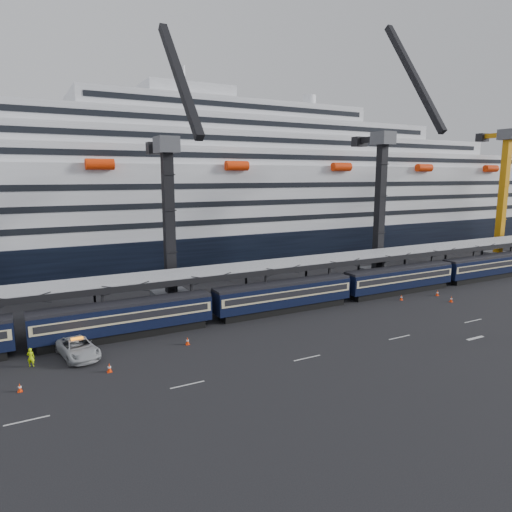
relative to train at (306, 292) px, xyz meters
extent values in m
plane|color=black|center=(4.65, -10.00, -2.20)|extent=(260.00, 260.00, 0.00)
cube|color=beige|center=(-33.35, -14.00, -2.19)|extent=(3.00, 0.15, 0.02)
cube|color=beige|center=(-21.35, -14.00, -2.19)|extent=(3.00, 0.15, 0.02)
cube|color=beige|center=(-9.35, -14.00, -2.19)|extent=(3.00, 0.15, 0.02)
cube|color=beige|center=(2.65, -14.00, -2.19)|extent=(3.00, 0.15, 0.02)
cube|color=beige|center=(14.65, -14.00, -2.19)|extent=(3.00, 0.15, 0.02)
cube|color=beige|center=(9.65, -18.00, -2.19)|extent=(2.50, 0.40, 0.02)
cube|color=black|center=(-23.35, 0.00, -1.75)|extent=(17.48, 2.40, 0.90)
cube|color=black|center=(-23.35, 0.00, 0.05)|extent=(19.00, 2.80, 2.70)
cube|color=beige|center=(-23.35, 0.00, 0.35)|extent=(18.62, 2.92, 1.05)
cube|color=black|center=(-23.35, 0.00, 0.40)|extent=(17.86, 2.98, 0.70)
cube|color=black|center=(-23.35, 0.00, 1.55)|extent=(19.00, 2.50, 0.35)
cube|color=black|center=(-3.35, 0.00, -1.75)|extent=(17.48, 2.40, 0.90)
cube|color=black|center=(-3.35, 0.00, 0.05)|extent=(19.00, 2.80, 2.70)
cube|color=beige|center=(-3.35, 0.00, 0.35)|extent=(18.62, 2.92, 1.05)
cube|color=black|center=(-3.35, 0.00, 0.40)|extent=(17.86, 2.98, 0.70)
cube|color=black|center=(-3.35, 0.00, 1.55)|extent=(19.00, 2.50, 0.35)
cube|color=black|center=(16.65, 0.00, -1.75)|extent=(17.48, 2.40, 0.90)
cube|color=black|center=(16.65, 0.00, 0.05)|extent=(19.00, 2.80, 2.70)
cube|color=beige|center=(16.65, 0.00, 0.35)|extent=(18.62, 2.92, 1.05)
cube|color=black|center=(16.65, 0.00, 0.40)|extent=(17.86, 2.98, 0.70)
cube|color=black|center=(16.65, 0.00, 1.55)|extent=(19.00, 2.50, 0.35)
cube|color=black|center=(36.65, 0.00, -1.75)|extent=(17.48, 2.40, 0.90)
cube|color=black|center=(36.65, 0.00, 0.05)|extent=(19.00, 2.80, 2.70)
cube|color=beige|center=(36.65, 0.00, 0.35)|extent=(18.62, 2.92, 1.05)
cube|color=black|center=(36.65, 0.00, 0.40)|extent=(17.86, 2.98, 0.70)
cube|color=black|center=(36.65, 0.00, 1.55)|extent=(19.00, 2.50, 0.35)
cube|color=gray|center=(4.65, 4.00, 3.20)|extent=(130.00, 6.00, 0.25)
cube|color=black|center=(4.65, 1.00, 2.90)|extent=(130.00, 0.25, 0.70)
cube|color=black|center=(4.65, 7.00, 2.90)|extent=(130.00, 0.25, 0.70)
cube|color=black|center=(-25.35, 1.20, 0.50)|extent=(0.25, 0.25, 5.40)
cube|color=black|center=(-25.35, 6.80, 0.50)|extent=(0.25, 0.25, 5.40)
cube|color=black|center=(-15.35, 1.20, 0.50)|extent=(0.25, 0.25, 5.40)
cube|color=black|center=(-15.35, 6.80, 0.50)|extent=(0.25, 0.25, 5.40)
cube|color=black|center=(-5.35, 1.20, 0.50)|extent=(0.25, 0.25, 5.40)
cube|color=black|center=(-5.35, 6.80, 0.50)|extent=(0.25, 0.25, 5.40)
cube|color=black|center=(4.65, 1.20, 0.50)|extent=(0.25, 0.25, 5.40)
cube|color=black|center=(4.65, 6.80, 0.50)|extent=(0.25, 0.25, 5.40)
cube|color=black|center=(14.65, 1.20, 0.50)|extent=(0.25, 0.25, 5.40)
cube|color=black|center=(14.65, 6.80, 0.50)|extent=(0.25, 0.25, 5.40)
cube|color=black|center=(24.65, 1.20, 0.50)|extent=(0.25, 0.25, 5.40)
cube|color=black|center=(24.65, 6.80, 0.50)|extent=(0.25, 0.25, 5.40)
cube|color=black|center=(34.65, 1.20, 0.50)|extent=(0.25, 0.25, 5.40)
cube|color=black|center=(34.65, 6.80, 0.50)|extent=(0.25, 0.25, 5.40)
cube|color=black|center=(44.65, 1.20, 0.50)|extent=(0.25, 0.25, 5.40)
cube|color=black|center=(44.65, 6.80, 0.50)|extent=(0.25, 0.25, 5.40)
cube|color=black|center=(4.65, 36.00, 1.30)|extent=(200.00, 28.00, 7.00)
cube|color=silver|center=(4.65, 36.00, 10.80)|extent=(190.00, 26.88, 12.00)
cube|color=silver|center=(4.65, 36.00, 18.30)|extent=(160.00, 24.64, 3.00)
cube|color=black|center=(4.65, 23.63, 18.30)|extent=(153.60, 0.12, 0.90)
cube|color=silver|center=(4.65, 36.00, 21.30)|extent=(124.00, 21.84, 3.00)
cube|color=black|center=(4.65, 25.03, 21.30)|extent=(119.04, 0.12, 0.90)
cube|color=silver|center=(4.65, 36.00, 24.30)|extent=(90.00, 19.04, 3.00)
cube|color=black|center=(4.65, 26.43, 24.30)|extent=(86.40, 0.12, 0.90)
cube|color=silver|center=(4.65, 36.00, 27.30)|extent=(56.00, 16.24, 3.00)
cube|color=black|center=(4.65, 27.83, 27.30)|extent=(53.76, 0.12, 0.90)
cube|color=silver|center=(-3.35, 36.00, 29.80)|extent=(16.00, 12.00, 2.50)
cylinder|color=silver|center=(24.65, 36.00, 30.30)|extent=(2.80, 2.80, 3.00)
cylinder|color=#FF3508|center=(-21.35, 21.96, 16.60)|extent=(4.00, 1.60, 1.60)
cylinder|color=#FF3508|center=(0.65, 21.96, 16.60)|extent=(4.00, 1.60, 1.60)
cylinder|color=#FF3508|center=(22.65, 21.96, 16.60)|extent=(4.00, 1.60, 1.60)
cylinder|color=#FF3508|center=(44.65, 21.96, 16.60)|extent=(4.00, 1.60, 1.60)
cylinder|color=#FF3508|center=(66.65, 21.96, 16.60)|extent=(4.00, 1.60, 1.60)
cube|color=#47494E|center=(-15.35, 9.00, -1.20)|extent=(4.50, 4.50, 2.00)
cube|color=black|center=(-15.35, 9.00, 8.80)|extent=(1.30, 1.30, 18.00)
cube|color=#47494E|center=(-15.35, 9.00, 18.80)|extent=(2.60, 3.20, 2.00)
cube|color=black|center=(-15.35, 3.21, 25.69)|extent=(0.90, 12.26, 14.37)
cube|color=black|center=(-15.35, 11.52, 18.80)|extent=(0.90, 5.04, 0.90)
cube|color=black|center=(-15.35, 14.04, 18.60)|extent=(2.20, 1.60, 1.60)
cube|color=#47494E|center=(19.65, 8.00, -1.20)|extent=(4.50, 4.50, 2.00)
cube|color=black|center=(19.65, 8.00, 9.80)|extent=(1.30, 1.30, 20.00)
cube|color=#47494E|center=(19.65, 8.00, 20.80)|extent=(2.60, 3.20, 2.00)
cube|color=black|center=(19.65, 2.26, 28.99)|extent=(0.90, 12.21, 16.90)
cube|color=black|center=(19.65, 10.80, 20.80)|extent=(0.90, 5.60, 0.90)
cube|color=black|center=(19.65, 13.60, 20.60)|extent=(2.20, 1.60, 1.60)
cube|color=#47494E|center=(52.65, 9.00, -1.20)|extent=(4.50, 4.50, 2.00)
cube|color=#CA800B|center=(52.65, 9.00, 10.80)|extent=(1.30, 1.30, 22.00)
cube|color=#47494E|center=(52.65, 9.00, 22.80)|extent=(2.60, 3.20, 2.00)
cube|color=#CA800B|center=(52.65, 11.80, 22.80)|extent=(0.90, 5.60, 0.90)
cube|color=black|center=(52.65, 14.60, 22.60)|extent=(2.20, 1.60, 1.60)
imported|color=#A9ACB0|center=(-28.60, -3.34, -1.32)|extent=(3.95, 6.75, 1.76)
imported|color=#CEFF0D|center=(-32.67, -3.78, -1.31)|extent=(0.75, 0.62, 1.78)
cube|color=#FF3508|center=(-33.70, -8.80, -2.18)|extent=(0.37, 0.37, 0.04)
cone|color=#FF3508|center=(-33.70, -8.80, -1.81)|extent=(0.31, 0.31, 0.71)
cylinder|color=white|center=(-33.70, -8.80, -1.81)|extent=(0.27, 0.27, 0.12)
cube|color=#FF3508|center=(-26.60, -8.33, -2.18)|extent=(0.43, 0.43, 0.04)
cone|color=#FF3508|center=(-26.60, -8.33, -1.75)|extent=(0.36, 0.36, 0.81)
cylinder|color=white|center=(-26.60, -8.33, -1.75)|extent=(0.30, 0.30, 0.13)
cube|color=#FF3508|center=(-18.23, -5.25, -2.18)|extent=(0.41, 0.41, 0.04)
cone|color=#FF3508|center=(-18.23, -5.25, -1.77)|extent=(0.35, 0.35, 0.78)
cylinder|color=white|center=(-18.23, -5.25, -1.77)|extent=(0.29, 0.29, 0.13)
cube|color=#FF3508|center=(13.99, -3.10, -2.18)|extent=(0.40, 0.40, 0.04)
cone|color=#FF3508|center=(13.99, -3.10, -1.78)|extent=(0.34, 0.34, 0.76)
cylinder|color=white|center=(13.99, -3.10, -1.78)|extent=(0.29, 0.29, 0.13)
cube|color=#FF3508|center=(20.37, -3.82, -2.18)|extent=(0.42, 0.42, 0.04)
cone|color=#FF3508|center=(20.37, -3.82, -1.75)|extent=(0.36, 0.36, 0.80)
cylinder|color=white|center=(20.37, -3.82, -1.75)|extent=(0.30, 0.30, 0.13)
cube|color=#FF3508|center=(19.31, -7.06, -2.18)|extent=(0.43, 0.43, 0.05)
cone|color=#FF3508|center=(19.31, -7.06, -1.75)|extent=(0.36, 0.36, 0.82)
cylinder|color=white|center=(19.31, -7.06, -1.75)|extent=(0.31, 0.31, 0.14)
camera|label=1|loc=(-33.02, -48.02, 14.98)|focal=32.00mm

